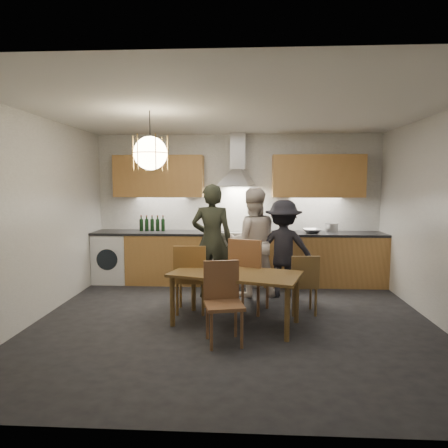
# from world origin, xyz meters

# --- Properties ---
(ground) EXTENTS (5.00, 5.00, 0.00)m
(ground) POSITION_xyz_m (0.00, 0.00, 0.00)
(ground) COLOR black
(ground) RESTS_ON ground
(room_shell) EXTENTS (5.02, 4.52, 2.61)m
(room_shell) POSITION_xyz_m (0.00, 0.00, 1.71)
(room_shell) COLOR white
(room_shell) RESTS_ON ground
(counter_run) EXTENTS (5.00, 0.62, 0.90)m
(counter_run) POSITION_xyz_m (0.02, 1.95, 0.45)
(counter_run) COLOR tan
(counter_run) RESTS_ON ground
(range_stove) EXTENTS (0.90, 0.60, 0.92)m
(range_stove) POSITION_xyz_m (0.00, 1.94, 0.44)
(range_stove) COLOR silver
(range_stove) RESTS_ON ground
(wall_fixtures) EXTENTS (4.30, 0.54, 1.10)m
(wall_fixtures) POSITION_xyz_m (0.00, 2.07, 1.87)
(wall_fixtures) COLOR tan
(wall_fixtures) RESTS_ON ground
(pendant_lamp) EXTENTS (0.43, 0.43, 0.70)m
(pendant_lamp) POSITION_xyz_m (-1.00, -0.10, 2.10)
(pendant_lamp) COLOR black
(pendant_lamp) RESTS_ON ground
(dining_table) EXTENTS (1.70, 1.18, 0.65)m
(dining_table) POSITION_xyz_m (0.02, -0.08, 0.58)
(dining_table) COLOR brown
(dining_table) RESTS_ON ground
(chair_back_left) EXTENTS (0.43, 0.43, 0.93)m
(chair_back_left) POSITION_xyz_m (-0.58, 0.29, 0.53)
(chair_back_left) COLOR brown
(chair_back_left) RESTS_ON ground
(chair_back_mid) EXTENTS (0.59, 0.59, 1.01)m
(chair_back_mid) POSITION_xyz_m (0.18, 0.37, 0.58)
(chair_back_mid) COLOR brown
(chair_back_mid) RESTS_ON ground
(chair_back_right) EXTENTS (0.39, 0.39, 0.80)m
(chair_back_right) POSITION_xyz_m (0.92, 0.33, 0.46)
(chair_back_right) COLOR brown
(chair_back_right) RESTS_ON ground
(chair_front) EXTENTS (0.48, 0.48, 0.89)m
(chair_front) POSITION_xyz_m (-0.10, -0.61, 0.51)
(chair_front) COLOR brown
(chair_front) RESTS_ON ground
(person_left) EXTENTS (0.66, 0.46, 1.73)m
(person_left) POSITION_xyz_m (-0.37, 1.11, 0.87)
(person_left) COLOR black
(person_left) RESTS_ON ground
(person_mid) EXTENTS (0.89, 0.73, 1.67)m
(person_mid) POSITION_xyz_m (0.25, 1.22, 0.83)
(person_mid) COLOR beige
(person_mid) RESTS_ON ground
(person_right) EXTENTS (0.99, 0.61, 1.49)m
(person_right) POSITION_xyz_m (0.72, 1.20, 0.74)
(person_right) COLOR black
(person_right) RESTS_ON ground
(mixing_bowl) EXTENTS (0.36, 0.36, 0.08)m
(mixing_bowl) POSITION_xyz_m (1.26, 1.87, 0.94)
(mixing_bowl) COLOR #ADADB1
(mixing_bowl) RESTS_ON counter_run
(stock_pot) EXTENTS (0.23, 0.23, 0.15)m
(stock_pot) POSITION_xyz_m (1.61, 1.99, 0.98)
(stock_pot) COLOR #B2B2B5
(stock_pot) RESTS_ON counter_run
(wine_bottles) EXTENTS (0.45, 0.07, 0.27)m
(wine_bottles) POSITION_xyz_m (-1.50, 2.02, 1.04)
(wine_bottles) COLOR black
(wine_bottles) RESTS_ON counter_run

